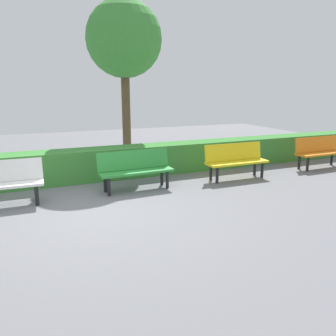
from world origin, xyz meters
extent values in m
plane|color=slate|center=(0.00, 0.00, 0.00)|extent=(23.50, 23.50, 0.00)
cube|color=orange|center=(-6.59, -0.82, 0.41)|extent=(1.55, 0.44, 0.05)
cube|color=orange|center=(-6.59, -1.01, 0.65)|extent=(1.55, 0.13, 0.42)
cylinder|color=black|center=(-7.21, -0.98, 0.20)|extent=(0.07, 0.07, 0.39)
cylinder|color=black|center=(-5.97, -0.67, 0.20)|extent=(0.07, 0.07, 0.39)
cylinder|color=black|center=(-5.96, -0.97, 0.20)|extent=(0.07, 0.07, 0.39)
cube|color=yellow|center=(-3.76, -0.76, 0.41)|extent=(1.60, 0.44, 0.05)
cube|color=yellow|center=(-3.76, -0.95, 0.65)|extent=(1.59, 0.12, 0.42)
cylinder|color=black|center=(-4.40, -0.60, 0.20)|extent=(0.07, 0.07, 0.39)
cylinder|color=black|center=(-4.40, -0.90, 0.20)|extent=(0.07, 0.07, 0.39)
cylinder|color=black|center=(-3.11, -0.61, 0.20)|extent=(0.07, 0.07, 0.39)
cylinder|color=black|center=(-3.11, -0.91, 0.20)|extent=(0.07, 0.07, 0.39)
cube|color=#2D8C38|center=(-1.20, -0.83, 0.41)|extent=(1.65, 0.48, 0.05)
cube|color=#2D8C38|center=(-1.19, -1.02, 0.65)|extent=(1.64, 0.18, 0.42)
cylinder|color=black|center=(-1.87, -0.70, 0.20)|extent=(0.07, 0.07, 0.39)
cylinder|color=black|center=(-1.86, -1.00, 0.20)|extent=(0.07, 0.07, 0.39)
cylinder|color=black|center=(-0.54, -0.65, 0.20)|extent=(0.07, 0.07, 0.39)
cylinder|color=black|center=(-0.53, -0.95, 0.20)|extent=(0.07, 0.07, 0.39)
cube|color=white|center=(1.40, -0.80, 0.41)|extent=(1.40, 0.45, 0.05)
cube|color=white|center=(1.39, -0.99, 0.65)|extent=(1.39, 0.13, 0.42)
cylinder|color=black|center=(0.86, -0.64, 0.20)|extent=(0.07, 0.07, 0.39)
cylinder|color=black|center=(0.85, -0.94, 0.20)|extent=(0.07, 0.07, 0.39)
cube|color=#387F33|center=(-1.21, -2.07, 0.38)|extent=(19.50, 0.69, 0.76)
cylinder|color=brown|center=(-1.96, -4.22, 1.47)|extent=(0.26, 0.26, 2.93)
sphere|color=#3D8C38|center=(-1.96, -4.22, 3.61)|extent=(2.26, 2.26, 2.26)
camera|label=1|loc=(0.87, 5.83, 2.18)|focal=35.20mm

